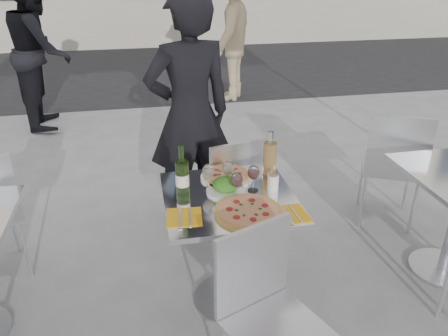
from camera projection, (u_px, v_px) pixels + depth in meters
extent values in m
plane|color=slate|center=(229.00, 300.00, 2.74)|extent=(80.00, 80.00, 0.00)
cube|color=black|center=(161.00, 67.00, 8.47)|extent=(24.00, 5.00, 0.00)
cylinder|color=#B7BABF|center=(229.00, 298.00, 2.74)|extent=(0.44, 0.44, 0.02)
cylinder|color=#B7BABF|center=(229.00, 252.00, 2.58)|extent=(0.07, 0.07, 0.72)
cube|color=silver|center=(229.00, 198.00, 2.42)|extent=(0.72, 0.72, 0.03)
cylinder|color=#B7BABF|center=(442.00, 268.00, 3.00)|extent=(0.44, 0.44, 0.02)
cylinder|color=silver|center=(237.00, 202.00, 3.40)|extent=(0.02, 0.02, 0.43)
cylinder|color=silver|center=(195.00, 212.00, 3.28)|extent=(0.02, 0.02, 0.43)
cylinder|color=silver|center=(258.00, 224.00, 3.12)|extent=(0.02, 0.02, 0.43)
cylinder|color=silver|center=(213.00, 236.00, 2.99)|extent=(0.02, 0.02, 0.43)
cube|color=silver|center=(226.00, 191.00, 3.10)|extent=(0.49, 0.49, 0.02)
cube|color=silver|center=(239.00, 173.00, 2.83)|extent=(0.40, 0.12, 0.43)
cylinder|color=silver|center=(280.00, 328.00, 2.25)|extent=(0.02, 0.02, 0.43)
cube|color=silver|center=(278.00, 332.00, 1.94)|extent=(0.53, 0.53, 0.02)
cube|color=silver|center=(253.00, 266.00, 1.99)|extent=(0.38, 0.18, 0.43)
cylinder|color=silver|center=(13.00, 225.00, 3.10)|extent=(0.02, 0.02, 0.45)
cylinder|color=silver|center=(26.00, 250.00, 2.84)|extent=(0.02, 0.02, 0.45)
cylinder|color=silver|center=(407.00, 185.00, 3.62)|extent=(0.02, 0.02, 0.46)
cylinder|color=silver|center=(361.00, 180.00, 3.70)|extent=(0.02, 0.02, 0.46)
cylinder|color=silver|center=(413.00, 208.00, 3.30)|extent=(0.02, 0.02, 0.46)
cylinder|color=silver|center=(363.00, 202.00, 3.38)|extent=(0.02, 0.02, 0.46)
cube|color=silver|center=(391.00, 166.00, 3.39)|extent=(0.57, 0.57, 0.03)
cube|color=silver|center=(399.00, 148.00, 3.10)|extent=(0.40, 0.20, 0.46)
cylinder|color=silver|center=(446.00, 285.00, 2.51)|extent=(0.03, 0.03, 0.48)
imported|color=black|center=(190.00, 115.00, 3.20)|extent=(0.73, 0.55, 1.79)
imported|color=black|center=(40.00, 50.00, 5.22)|extent=(0.76, 0.95, 1.85)
imported|color=#958160|center=(229.00, 32.00, 6.20)|extent=(1.21, 1.44, 1.93)
cylinder|color=tan|center=(248.00, 212.00, 2.25)|extent=(0.35, 0.35, 0.02)
cylinder|color=beige|center=(248.00, 210.00, 2.24)|extent=(0.31, 0.31, 0.00)
cylinder|color=white|center=(226.00, 177.00, 2.61)|extent=(0.31, 0.31, 0.01)
cylinder|color=tan|center=(226.00, 175.00, 2.60)|extent=(0.27, 0.27, 0.02)
cylinder|color=beige|center=(226.00, 173.00, 2.59)|extent=(0.24, 0.24, 0.00)
cylinder|color=white|center=(226.00, 191.00, 2.46)|extent=(0.22, 0.22, 0.01)
ellipsoid|color=#26721C|center=(226.00, 184.00, 2.44)|extent=(0.15, 0.15, 0.08)
sphere|color=#B21914|center=(232.00, 181.00, 2.46)|extent=(0.03, 0.03, 0.03)
cylinder|color=#31501E|center=(182.00, 178.00, 2.39)|extent=(0.07, 0.07, 0.20)
cone|color=#31501E|center=(182.00, 161.00, 2.35)|extent=(0.07, 0.07, 0.03)
cylinder|color=#31501E|center=(181.00, 154.00, 2.33)|extent=(0.03, 0.03, 0.10)
cylinder|color=silver|center=(182.00, 180.00, 2.39)|extent=(0.07, 0.08, 0.07)
cylinder|color=tan|center=(270.00, 160.00, 2.57)|extent=(0.08, 0.08, 0.22)
cylinder|color=white|center=(271.00, 138.00, 2.51)|extent=(0.03, 0.03, 0.08)
cylinder|color=white|center=(273.00, 182.00, 2.46)|extent=(0.06, 0.06, 0.09)
cylinder|color=silver|center=(273.00, 174.00, 2.44)|extent=(0.06, 0.06, 0.02)
cylinder|color=white|center=(209.00, 189.00, 2.48)|extent=(0.06, 0.06, 0.00)
cylinder|color=white|center=(208.00, 182.00, 2.46)|extent=(0.01, 0.01, 0.09)
ellipsoid|color=white|center=(208.00, 171.00, 2.43)|extent=(0.07, 0.07, 0.08)
ellipsoid|color=beige|center=(208.00, 173.00, 2.44)|extent=(0.05, 0.05, 0.05)
cylinder|color=white|center=(228.00, 186.00, 2.52)|extent=(0.06, 0.06, 0.00)
cylinder|color=white|center=(228.00, 179.00, 2.50)|extent=(0.01, 0.01, 0.09)
ellipsoid|color=white|center=(228.00, 168.00, 2.47)|extent=(0.07, 0.07, 0.08)
ellipsoid|color=beige|center=(228.00, 170.00, 2.47)|extent=(0.05, 0.05, 0.05)
cylinder|color=white|center=(236.00, 198.00, 2.39)|extent=(0.06, 0.06, 0.00)
cylinder|color=white|center=(236.00, 191.00, 2.37)|extent=(0.01, 0.01, 0.09)
ellipsoid|color=white|center=(237.00, 180.00, 2.34)|extent=(0.07, 0.07, 0.08)
ellipsoid|color=#400911|center=(237.00, 181.00, 2.34)|extent=(0.05, 0.05, 0.05)
cylinder|color=white|center=(253.00, 190.00, 2.47)|extent=(0.06, 0.06, 0.00)
cylinder|color=white|center=(253.00, 184.00, 2.45)|extent=(0.01, 0.01, 0.09)
ellipsoid|color=white|center=(254.00, 172.00, 2.42)|extent=(0.07, 0.07, 0.08)
ellipsoid|color=#400911|center=(253.00, 174.00, 2.42)|extent=(0.05, 0.05, 0.05)
cube|color=gold|center=(184.00, 217.00, 2.21)|extent=(0.20, 0.20, 0.00)
cube|color=#B7BABF|center=(180.00, 217.00, 2.21)|extent=(0.03, 0.20, 0.00)
cube|color=#B7BABF|center=(190.00, 216.00, 2.22)|extent=(0.03, 0.18, 0.00)
cube|color=gold|center=(290.00, 214.00, 2.24)|extent=(0.19, 0.19, 0.00)
cube|color=#B7BABF|center=(286.00, 214.00, 2.23)|extent=(0.02, 0.20, 0.00)
cube|color=#B7BABF|center=(295.00, 213.00, 2.24)|extent=(0.02, 0.18, 0.00)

